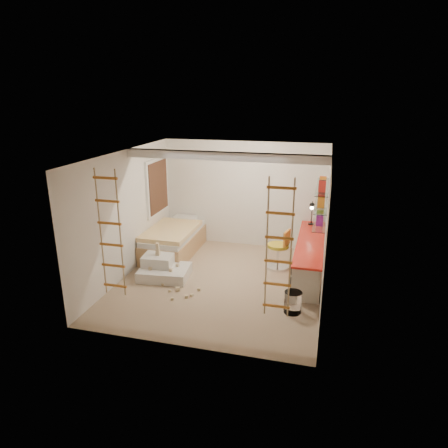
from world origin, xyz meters
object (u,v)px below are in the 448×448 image
(desk, at_px, (309,256))
(play_platform, at_px, (163,269))
(swivel_chair, at_px, (279,254))
(bed, at_px, (174,240))

(desk, height_order, play_platform, desk)
(desk, bearing_deg, play_platform, -162.57)
(desk, distance_m, swivel_chair, 0.67)
(swivel_chair, distance_m, play_platform, 2.52)
(bed, relative_size, swivel_chair, 2.25)
(desk, relative_size, play_platform, 2.61)
(swivel_chair, relative_size, play_platform, 0.83)
(bed, bearing_deg, desk, -6.49)
(swivel_chair, bearing_deg, bed, 174.85)
(bed, xyz_separation_m, play_platform, (0.25, -1.29, -0.16))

